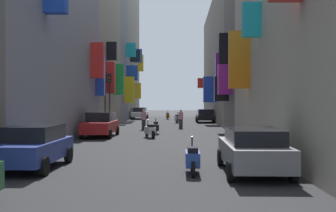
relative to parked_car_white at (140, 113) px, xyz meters
name	(u,v)px	position (x,y,z in m)	size (l,w,h in m)	color
ground_plane	(163,130)	(3.88, -19.72, -0.77)	(140.00, 140.00, 0.00)	#2D2D30
building_left_mid_b	(79,47)	(-4.10, -15.02, 6.51)	(6.99, 11.30, 14.59)	#9E9384
building_left_mid_c	(99,55)	(-4.09, -6.23, 6.79)	(7.30, 6.26, 15.15)	gray
building_left_far	(113,41)	(-4.11, 3.59, 9.82)	(7.28, 13.38, 21.20)	gray
building_right_mid_a	(312,17)	(11.88, -31.39, 5.76)	(7.09, 13.02, 13.08)	#BCB29E
building_right_mid_b	(268,29)	(11.86, -21.47, 6.96)	(7.08, 6.80, 15.52)	slate
building_right_mid_c	(236,62)	(11.88, -3.90, 6.17)	(7.30, 28.36, 13.89)	gray
parked_car_white	(140,113)	(0.00, 0.00, 0.00)	(1.97, 4.47, 1.48)	white
parked_car_black	(205,115)	(7.95, -8.39, -0.02)	(2.00, 4.36, 1.44)	black
parked_car_blue	(32,146)	(0.23, -38.53, -0.01)	(1.93, 4.01, 1.45)	navy
parked_car_grey	(253,149)	(7.52, -39.20, -0.02)	(1.94, 4.32, 1.43)	slate
parked_car_red	(101,124)	(0.12, -26.27, 0.05)	(1.90, 4.35, 1.59)	#B21E1E
scooter_black	(156,127)	(3.53, -23.92, -0.31)	(0.50, 1.95, 1.13)	black
scooter_orange	(168,116)	(3.64, -1.06, -0.31)	(0.51, 1.82, 1.13)	orange
scooter_blue	(193,159)	(5.61, -39.23, -0.31)	(0.44, 1.97, 1.13)	#2D4CAD
scooter_silver	(177,119)	(4.89, -9.45, -0.31)	(0.58, 1.92, 1.13)	#ADADB2
scooter_white	(150,130)	(3.34, -26.90, -0.31)	(0.81, 1.84, 1.13)	silver
pedestrian_crossing	(144,119)	(2.28, -19.65, 0.05)	(0.49, 0.49, 1.65)	#292929
pedestrian_near_left	(181,119)	(5.28, -18.01, 0.01)	(0.48, 0.48, 1.58)	#373737
traffic_light_near_corner	(105,91)	(-0.74, -20.15, 2.32)	(0.26, 0.34, 4.57)	#2D2D2D
traffic_light_far_corner	(110,91)	(-0.71, -18.38, 2.34)	(0.26, 0.34, 4.61)	#2D2D2D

